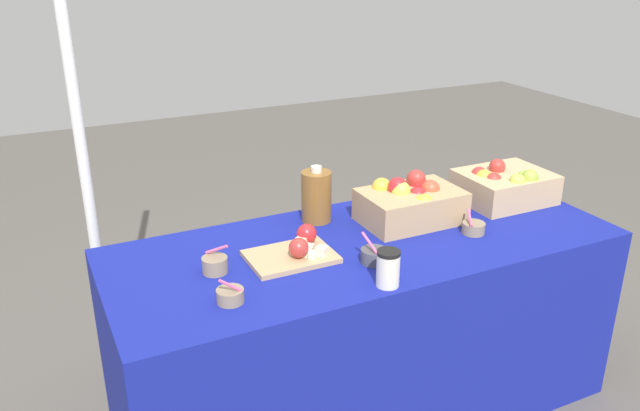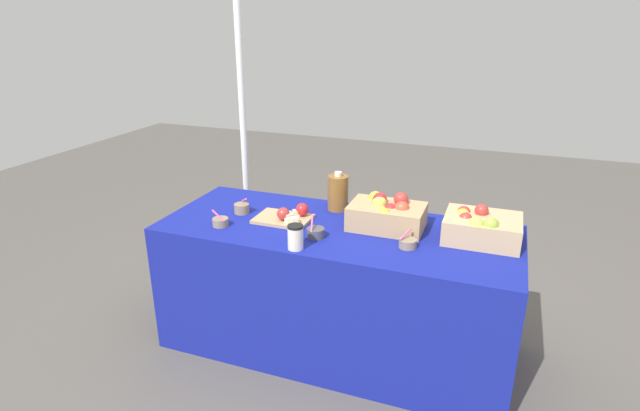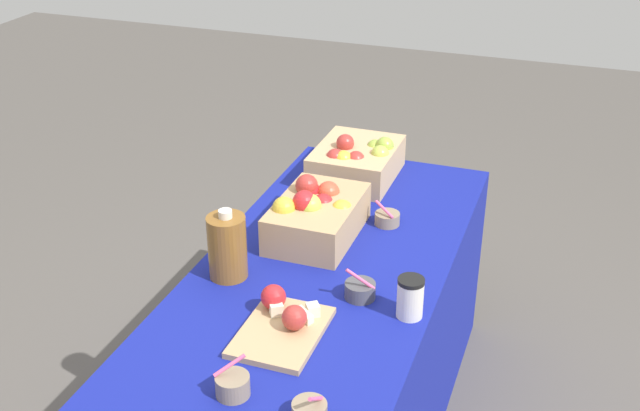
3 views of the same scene
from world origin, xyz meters
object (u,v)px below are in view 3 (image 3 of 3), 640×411
object	(u,v)px
sample_bowl_near	(387,218)
sample_bowl_extra	(233,385)
sample_bowl_mid	(360,290)
apple_crate_middle	(316,214)
cider_jug	(227,247)
coffee_cup	(410,298)
apple_crate_left	(357,161)
cutting_board_front	(283,321)
sample_bowl_far	(310,411)

from	to	relation	value
sample_bowl_near	sample_bowl_extra	distance (m)	0.99
sample_bowl_mid	sample_bowl_extra	xyz separation A→B (m)	(-0.51, 0.17, 0.00)
apple_crate_middle	sample_bowl_extra	size ratio (longest dim) A/B	3.87
sample_bowl_near	cider_jug	size ratio (longest dim) A/B	0.40
sample_bowl_mid	coffee_cup	world-z (taller)	coffee_cup
sample_bowl_near	apple_crate_middle	bearing A→B (deg)	126.80
apple_crate_left	sample_bowl_mid	world-z (taller)	apple_crate_left
apple_crate_middle	coffee_cup	world-z (taller)	apple_crate_middle
apple_crate_left	sample_bowl_extra	world-z (taller)	apple_crate_left
cutting_board_front	sample_bowl_mid	world-z (taller)	sample_bowl_mid
sample_bowl_near	coffee_cup	world-z (taller)	coffee_cup
sample_bowl_near	sample_bowl_extra	bearing A→B (deg)	172.78
coffee_cup	sample_bowl_near	bearing A→B (deg)	22.09
cutting_board_front	sample_bowl_mid	size ratio (longest dim) A/B	2.75
apple_crate_left	cider_jug	size ratio (longest dim) A/B	1.62
sample_bowl_near	sample_bowl_mid	xyz separation A→B (m)	(-0.46, -0.05, 0.00)
cider_jug	coffee_cup	distance (m)	0.58
sample_bowl_near	sample_bowl_extra	size ratio (longest dim) A/B	0.90
cider_jug	sample_bowl_extra	bearing A→B (deg)	-153.46
cutting_board_front	sample_bowl_mid	xyz separation A→B (m)	(0.22, -0.15, -0.00)
sample_bowl_mid	coffee_cup	size ratio (longest dim) A/B	0.89
cutting_board_front	sample_bowl_extra	xyz separation A→B (m)	(-0.29, 0.02, 0.00)
sample_bowl_near	coffee_cup	xyz separation A→B (m)	(-0.50, -0.20, 0.04)
sample_bowl_near	coffee_cup	size ratio (longest dim) A/B	0.73
cutting_board_front	apple_crate_middle	bearing A→B (deg)	10.23
apple_crate_middle	cider_jug	xyz separation A→B (m)	(-0.33, 0.17, 0.02)
sample_bowl_extra	cider_jug	bearing A→B (deg)	26.54
sample_bowl_far	sample_bowl_extra	xyz separation A→B (m)	(0.02, 0.21, 0.01)
sample_bowl_extra	apple_crate_middle	bearing A→B (deg)	5.52
sample_bowl_far	cider_jug	size ratio (longest dim) A/B	0.42
apple_crate_middle	coffee_cup	bearing A→B (deg)	-130.78
sample_bowl_mid	coffee_cup	xyz separation A→B (m)	(-0.04, -0.16, 0.04)
cutting_board_front	coffee_cup	world-z (taller)	coffee_cup
sample_bowl_far	coffee_cup	world-z (taller)	coffee_cup
cutting_board_front	sample_bowl_extra	distance (m)	0.29
sample_bowl_extra	coffee_cup	size ratio (longest dim) A/B	0.82
coffee_cup	cutting_board_front	bearing A→B (deg)	120.19
sample_bowl_near	sample_bowl_extra	xyz separation A→B (m)	(-0.98, 0.12, 0.01)
apple_crate_left	cider_jug	bearing A→B (deg)	168.85
sample_bowl_near	apple_crate_left	bearing A→B (deg)	33.09
apple_crate_middle	cider_jug	distance (m)	0.37
apple_crate_left	coffee_cup	distance (m)	0.93
coffee_cup	apple_crate_left	bearing A→B (deg)	26.66
sample_bowl_near	sample_bowl_far	distance (m)	1.00
sample_bowl_far	coffee_cup	xyz separation A→B (m)	(0.49, -0.12, 0.04)
cutting_board_front	sample_bowl_far	size ratio (longest dim) A/B	3.17
apple_crate_middle	sample_bowl_near	xyz separation A→B (m)	(0.15, -0.20, -0.06)
apple_crate_left	sample_bowl_far	distance (m)	1.35
apple_crate_middle	sample_bowl_far	distance (m)	0.89
cider_jug	coffee_cup	size ratio (longest dim) A/B	1.84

